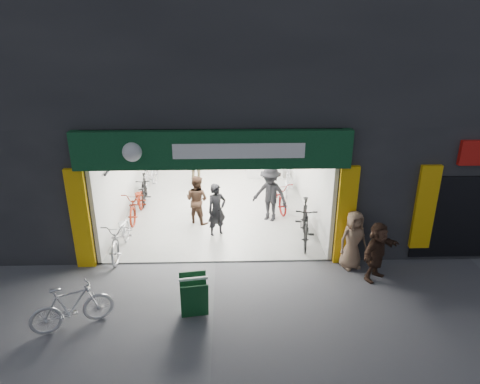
{
  "coord_description": "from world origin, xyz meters",
  "views": [
    {
      "loc": [
        0.34,
        -9.56,
        5.76
      ],
      "look_at": [
        0.68,
        1.5,
        1.35
      ],
      "focal_mm": 32.0,
      "sensor_mm": 36.0,
      "label": 1
    }
  ],
  "objects_px": {
    "bike_right_front": "(305,222)",
    "pedestrian_near": "(353,240)",
    "parked_bike": "(72,306)",
    "bike_left_front": "(121,235)",
    "sandwich_board": "(194,295)"
  },
  "relations": [
    {
      "from": "bike_left_front",
      "to": "sandwich_board",
      "type": "xyz_separation_m",
      "value": [
        2.11,
        -2.69,
        -0.03
      ]
    },
    {
      "from": "bike_right_front",
      "to": "pedestrian_near",
      "type": "height_order",
      "value": "pedestrian_near"
    },
    {
      "from": "bike_right_front",
      "to": "sandwich_board",
      "type": "distance_m",
      "value": 4.25
    },
    {
      "from": "bike_left_front",
      "to": "parked_bike",
      "type": "bearing_deg",
      "value": -96.08
    },
    {
      "from": "bike_left_front",
      "to": "parked_bike",
      "type": "relative_size",
      "value": 1.21
    },
    {
      "from": "bike_right_front",
      "to": "pedestrian_near",
      "type": "distance_m",
      "value": 1.66
    },
    {
      "from": "parked_bike",
      "to": "sandwich_board",
      "type": "relative_size",
      "value": 1.86
    },
    {
      "from": "parked_bike",
      "to": "bike_left_front",
      "type": "bearing_deg",
      "value": -30.37
    },
    {
      "from": "bike_left_front",
      "to": "parked_bike",
      "type": "height_order",
      "value": "bike_left_front"
    },
    {
      "from": "sandwich_board",
      "to": "bike_right_front",
      "type": "bearing_deg",
      "value": 39.37
    },
    {
      "from": "sandwich_board",
      "to": "pedestrian_near",
      "type": "bearing_deg",
      "value": 16.83
    },
    {
      "from": "bike_right_front",
      "to": "sandwich_board",
      "type": "relative_size",
      "value": 2.28
    },
    {
      "from": "pedestrian_near",
      "to": "parked_bike",
      "type": "bearing_deg",
      "value": -178.69
    },
    {
      "from": "bike_left_front",
      "to": "bike_right_front",
      "type": "bearing_deg",
      "value": 4.88
    },
    {
      "from": "bike_right_front",
      "to": "sandwich_board",
      "type": "bearing_deg",
      "value": -124.13
    }
  ]
}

